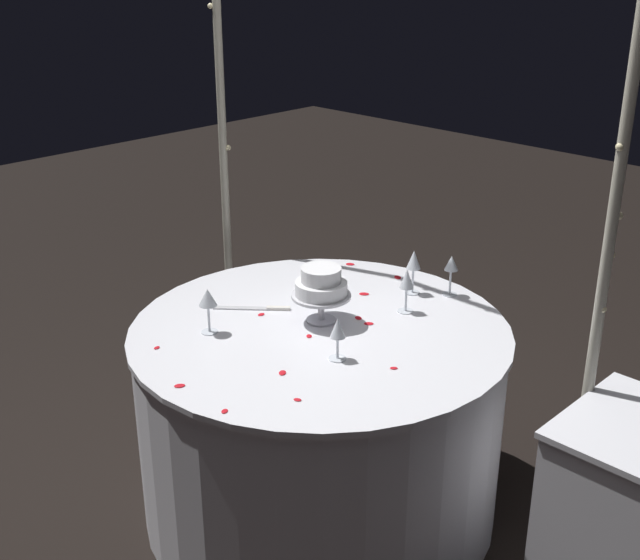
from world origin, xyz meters
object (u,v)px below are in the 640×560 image
(decorative_arch, at_px, (381,111))
(wine_glass_5, at_px, (451,266))
(side_table, at_px, (637,536))
(wine_glass_0, at_px, (208,300))
(wine_glass_4, at_px, (308,275))
(tiered_cake, at_px, (321,286))
(main_table, at_px, (320,419))
(cake_knife, at_px, (257,308))
(wine_glass_1, at_px, (338,330))
(wine_glass_2, at_px, (407,281))
(wine_glass_3, at_px, (414,262))

(decorative_arch, bearing_deg, wine_glass_5, 59.18)
(side_table, height_order, wine_glass_0, wine_glass_0)
(wine_glass_0, height_order, wine_glass_4, wine_glass_0)
(decorative_arch, bearing_deg, tiered_cake, -97.72)
(main_table, height_order, side_table, main_table)
(tiered_cake, height_order, cake_knife, tiered_cake)
(wine_glass_0, distance_m, wine_glass_1, 0.50)
(wine_glass_2, bearing_deg, side_table, -5.97)
(wine_glass_4, distance_m, wine_glass_5, 0.57)
(wine_glass_4, bearing_deg, wine_glass_5, 51.08)
(wine_glass_2, bearing_deg, wine_glass_4, -149.77)
(tiered_cake, bearing_deg, wine_glass_0, -122.38)
(decorative_arch, distance_m, side_table, 1.63)
(wine_glass_2, bearing_deg, main_table, -112.51)
(wine_glass_0, relative_size, cake_knife, 0.72)
(wine_glass_1, bearing_deg, cake_knife, 171.11)
(side_table, relative_size, wine_glass_0, 4.49)
(side_table, relative_size, wine_glass_1, 4.99)
(tiered_cake, bearing_deg, wine_glass_1, -35.20)
(wine_glass_5, bearing_deg, cake_knife, -125.24)
(wine_glass_2, relative_size, cake_knife, 0.73)
(wine_glass_3, bearing_deg, tiered_cake, -100.02)
(wine_glass_2, distance_m, wine_glass_3, 0.18)
(side_table, relative_size, tiered_cake, 3.45)
(wine_glass_0, height_order, wine_glass_2, wine_glass_2)
(side_table, bearing_deg, wine_glass_2, 174.03)
(main_table, xyz_separation_m, cake_knife, (-0.28, -0.05, 0.39))
(wine_glass_0, bearing_deg, wine_glass_2, 58.27)
(decorative_arch, relative_size, wine_glass_2, 13.91)
(main_table, relative_size, tiered_cake, 6.33)
(wine_glass_2, height_order, wine_glass_4, wine_glass_2)
(wine_glass_1, bearing_deg, wine_glass_3, 105.34)
(side_table, distance_m, wine_glass_0, 1.60)
(decorative_arch, xyz_separation_m, wine_glass_0, (-0.26, -0.61, -0.62))
(main_table, distance_m, wine_glass_0, 0.65)
(tiered_cake, distance_m, wine_glass_0, 0.41)
(decorative_arch, bearing_deg, wine_glass_1, -64.45)
(wine_glass_5, height_order, cake_knife, wine_glass_5)
(cake_knife, bearing_deg, wine_glass_1, -8.89)
(wine_glass_3, relative_size, wine_glass_4, 1.22)
(wine_glass_2, height_order, cake_knife, wine_glass_2)
(wine_glass_2, bearing_deg, wine_glass_0, -121.73)
(wine_glass_1, bearing_deg, wine_glass_4, 147.05)
(wine_glass_2, height_order, wine_glass_3, wine_glass_3)
(wine_glass_5, bearing_deg, wine_glass_0, -115.26)
(decorative_arch, distance_m, cake_knife, 0.87)
(wine_glass_5, distance_m, cake_knife, 0.78)
(wine_glass_1, distance_m, wine_glass_5, 0.71)
(wine_glass_3, bearing_deg, wine_glass_5, 37.85)
(wine_glass_3, bearing_deg, main_table, -95.06)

